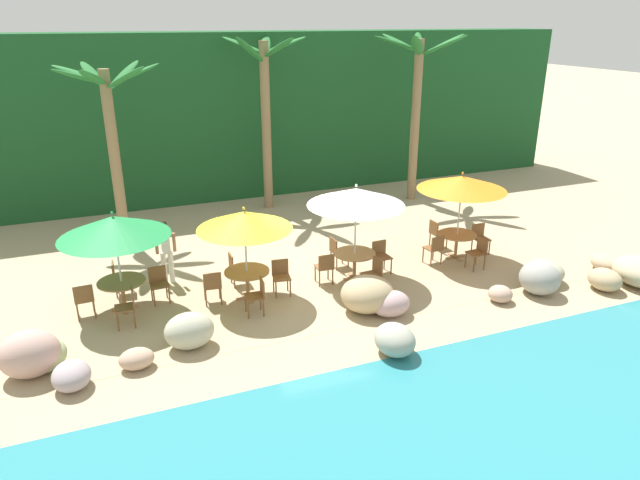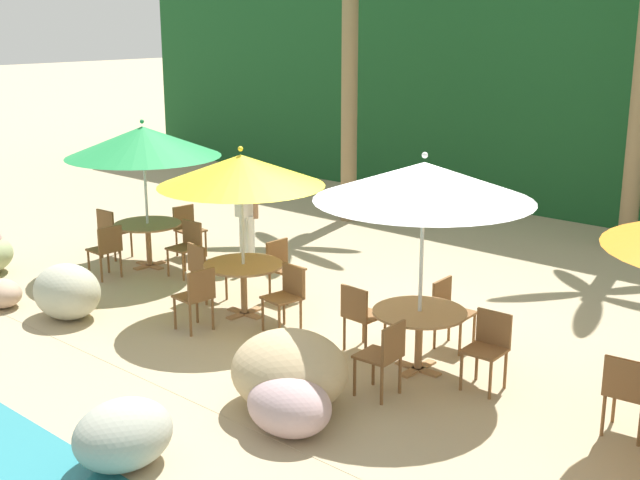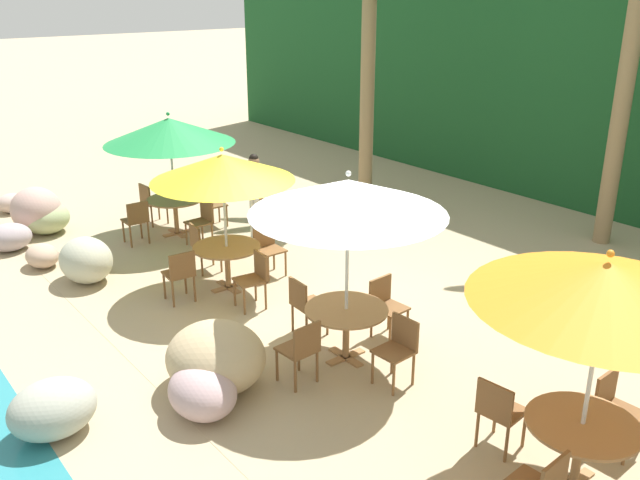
{
  "view_description": "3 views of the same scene",
  "coord_description": "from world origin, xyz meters",
  "px_view_note": "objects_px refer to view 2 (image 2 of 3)",
  "views": [
    {
      "loc": [
        -4.95,
        -12.76,
        6.47
      ],
      "look_at": [
        0.14,
        -0.05,
        1.14
      ],
      "focal_mm": 32.22,
      "sensor_mm": 36.0,
      "label": 1
    },
    {
      "loc": [
        6.27,
        -7.86,
        4.06
      ],
      "look_at": [
        -0.74,
        -0.03,
        1.22
      ],
      "focal_mm": 47.03,
      "sensor_mm": 36.0,
      "label": 2
    },
    {
      "loc": [
        7.09,
        -5.49,
        4.73
      ],
      "look_at": [
        -0.14,
        0.21,
        1.24
      ],
      "focal_mm": 38.25,
      "sensor_mm": 36.0,
      "label": 3
    }
  ],
  "objects_px": {
    "chair_green_left": "(111,230)",
    "dining_table_yellow": "(244,272)",
    "chair_yellow_left": "(203,267)",
    "dining_table_green": "(148,231)",
    "chair_green_inland": "(188,227)",
    "dining_table_white": "(419,321)",
    "palm_tree_nearest": "(350,33)",
    "chair_white_right": "(385,353)",
    "umbrella_white": "(424,181)",
    "chair_white_seaward": "(489,344)",
    "chair_yellow_seaward": "(287,293)",
    "chair_orange_left": "(627,390)",
    "umbrella_yellow": "(241,170)",
    "waiter_in_white": "(246,208)",
    "chair_white_inland": "(449,308)",
    "chair_green_right": "(107,248)",
    "chair_green_seaward": "(187,244)",
    "chair_yellow_inland": "(282,265)",
    "chair_white_left": "(360,313)",
    "umbrella_green": "(143,142)",
    "chair_yellow_right": "(197,295)"
  },
  "relations": [
    {
      "from": "chair_green_right",
      "to": "chair_green_left",
      "type": "bearing_deg",
      "value": 142.04
    },
    {
      "from": "umbrella_green",
      "to": "chair_white_inland",
      "type": "relative_size",
      "value": 2.87
    },
    {
      "from": "chair_yellow_inland",
      "to": "chair_white_inland",
      "type": "bearing_deg",
      "value": 1.17
    },
    {
      "from": "dining_table_green",
      "to": "chair_yellow_inland",
      "type": "height_order",
      "value": "chair_yellow_inland"
    },
    {
      "from": "chair_white_right",
      "to": "chair_orange_left",
      "type": "xyz_separation_m",
      "value": [
        2.32,
        0.86,
        0.0
      ]
    },
    {
      "from": "chair_green_seaward",
      "to": "chair_white_inland",
      "type": "height_order",
      "value": "same"
    },
    {
      "from": "chair_white_seaward",
      "to": "chair_yellow_seaward",
      "type": "bearing_deg",
      "value": -175.51
    },
    {
      "from": "dining_table_white",
      "to": "chair_white_inland",
      "type": "xyz_separation_m",
      "value": [
        -0.14,
        0.84,
        -0.1
      ]
    },
    {
      "from": "dining_table_green",
      "to": "chair_green_inland",
      "type": "xyz_separation_m",
      "value": [
        -0.03,
        0.85,
        -0.1
      ]
    },
    {
      "from": "umbrella_green",
      "to": "chair_yellow_right",
      "type": "xyz_separation_m",
      "value": [
        2.89,
        -1.39,
        -1.58
      ]
    },
    {
      "from": "chair_yellow_seaward",
      "to": "chair_yellow_left",
      "type": "bearing_deg",
      "value": 179.14
    },
    {
      "from": "chair_yellow_seaward",
      "to": "chair_orange_left",
      "type": "xyz_separation_m",
      "value": [
        4.52,
        0.1,
        0.0
      ]
    },
    {
      "from": "chair_yellow_left",
      "to": "chair_green_left",
      "type": "bearing_deg",
      "value": 172.21
    },
    {
      "from": "chair_white_inland",
      "to": "chair_orange_left",
      "type": "bearing_deg",
      "value": -17.63
    },
    {
      "from": "chair_green_left",
      "to": "chair_white_right",
      "type": "bearing_deg",
      "value": -9.8
    },
    {
      "from": "umbrella_green",
      "to": "chair_green_inland",
      "type": "height_order",
      "value": "umbrella_green"
    },
    {
      "from": "chair_green_right",
      "to": "chair_white_inland",
      "type": "distance_m",
      "value": 5.7
    },
    {
      "from": "dining_table_white",
      "to": "palm_tree_nearest",
      "type": "xyz_separation_m",
      "value": [
        -5.42,
        5.18,
        3.09
      ]
    },
    {
      "from": "chair_orange_left",
      "to": "chair_green_inland",
      "type": "bearing_deg",
      "value": 171.02
    },
    {
      "from": "chair_yellow_inland",
      "to": "chair_orange_left",
      "type": "xyz_separation_m",
      "value": [
        5.46,
        -0.77,
        0.0
      ]
    },
    {
      "from": "chair_green_left",
      "to": "chair_yellow_inland",
      "type": "height_order",
      "value": "same"
    },
    {
      "from": "chair_green_inland",
      "to": "chair_white_left",
      "type": "bearing_deg",
      "value": -15.4
    },
    {
      "from": "dining_table_green",
      "to": "dining_table_yellow",
      "type": "relative_size",
      "value": 1.0
    },
    {
      "from": "chair_green_inland",
      "to": "umbrella_white",
      "type": "bearing_deg",
      "value": -12.81
    },
    {
      "from": "dining_table_yellow",
      "to": "chair_white_seaward",
      "type": "bearing_deg",
      "value": 3.11
    },
    {
      "from": "dining_table_yellow",
      "to": "chair_white_seaward",
      "type": "distance_m",
      "value": 3.76
    },
    {
      "from": "chair_yellow_seaward",
      "to": "umbrella_white",
      "type": "height_order",
      "value": "umbrella_white"
    },
    {
      "from": "chair_green_inland",
      "to": "chair_white_right",
      "type": "height_order",
      "value": "same"
    },
    {
      "from": "umbrella_yellow",
      "to": "waiter_in_white",
      "type": "distance_m",
      "value": 2.58
    },
    {
      "from": "chair_green_seaward",
      "to": "chair_green_left",
      "type": "xyz_separation_m",
      "value": [
        -1.69,
        -0.28,
        0.0
      ]
    },
    {
      "from": "chair_yellow_inland",
      "to": "waiter_in_white",
      "type": "xyz_separation_m",
      "value": [
        -1.59,
        0.8,
        0.47
      ]
    },
    {
      "from": "chair_white_seaward",
      "to": "chair_white_right",
      "type": "xyz_separation_m",
      "value": [
        -0.7,
        -0.98,
        0.0
      ]
    },
    {
      "from": "chair_green_left",
      "to": "dining_table_yellow",
      "type": "distance_m",
      "value": 3.73
    },
    {
      "from": "chair_yellow_inland",
      "to": "chair_white_seaward",
      "type": "height_order",
      "value": "same"
    },
    {
      "from": "dining_table_green",
      "to": "chair_white_left",
      "type": "height_order",
      "value": "chair_white_left"
    },
    {
      "from": "umbrella_white",
      "to": "palm_tree_nearest",
      "type": "height_order",
      "value": "palm_tree_nearest"
    },
    {
      "from": "dining_table_green",
      "to": "umbrella_white",
      "type": "distance_m",
      "value": 6.03
    },
    {
      "from": "umbrella_white",
      "to": "waiter_in_white",
      "type": "height_order",
      "value": "umbrella_white"
    },
    {
      "from": "chair_green_right",
      "to": "umbrella_yellow",
      "type": "distance_m",
      "value": 3.21
    },
    {
      "from": "chair_white_right",
      "to": "umbrella_white",
      "type": "bearing_deg",
      "value": 99.7
    },
    {
      "from": "dining_table_green",
      "to": "dining_table_yellow",
      "type": "height_order",
      "value": "same"
    },
    {
      "from": "chair_yellow_seaward",
      "to": "chair_yellow_left",
      "type": "relative_size",
      "value": 1.0
    },
    {
      "from": "dining_table_green",
      "to": "waiter_in_white",
      "type": "xyz_separation_m",
      "value": [
        1.19,
        1.11,
        0.37
      ]
    },
    {
      "from": "chair_green_inland",
      "to": "chair_green_seaward",
      "type": "bearing_deg",
      "value": -39.46
    },
    {
      "from": "chair_yellow_left",
      "to": "chair_white_inland",
      "type": "relative_size",
      "value": 1.0
    },
    {
      "from": "chair_green_inland",
      "to": "chair_green_right",
      "type": "height_order",
      "value": "same"
    },
    {
      "from": "chair_yellow_left",
      "to": "chair_yellow_right",
      "type": "bearing_deg",
      "value": -44.38
    },
    {
      "from": "chair_white_inland",
      "to": "chair_green_right",
      "type": "bearing_deg",
      "value": -167.57
    },
    {
      "from": "umbrella_yellow",
      "to": "chair_yellow_seaward",
      "type": "height_order",
      "value": "umbrella_yellow"
    },
    {
      "from": "dining_table_green",
      "to": "chair_green_right",
      "type": "height_order",
      "value": "chair_green_right"
    }
  ]
}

